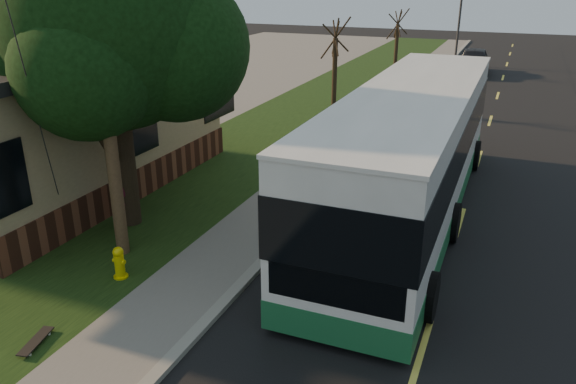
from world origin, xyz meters
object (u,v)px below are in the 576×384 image
object	(u,v)px
dumpster	(103,137)
skateboarder	(120,190)
traffic_signal	(459,20)
bare_tree_far	(397,41)
utility_pole	(100,60)
transit_bus	(411,151)
leafy_tree	(114,25)
skateboard_main	(36,341)
fire_hydrant	(119,263)
distant_car	(474,61)
bare_tree_near	(335,64)

from	to	relation	value
dumpster	skateboarder	bearing A→B (deg)	-46.65
skateboarder	dumpster	bearing A→B (deg)	-6.36
skateboarder	dumpster	size ratio (longest dim) A/B	1.04
traffic_signal	dumpster	world-z (taller)	traffic_signal
skateboarder	bare_tree_far	bearing A→B (deg)	-52.54
utility_pole	transit_bus	distance (m)	8.08
leafy_tree	dumpster	world-z (taller)	leafy_tree
skateboard_main	transit_bus	bearing A→B (deg)	59.14
leafy_tree	traffic_signal	bearing A→B (deg)	81.53
traffic_signal	skateboarder	xyz separation A→B (m)	(-4.87, -31.62, -2.14)
utility_pole	leafy_tree	size ratio (longest dim) A/B	1.16
skateboard_main	dumpster	world-z (taller)	dumpster
fire_hydrant	utility_pole	world-z (taller)	utility_pole
transit_bus	skateboard_main	distance (m)	9.97
bare_tree_far	distant_car	bearing A→B (deg)	8.80
dumpster	skateboard_main	bearing A→B (deg)	-56.65
bare_tree_far	skateboarder	bearing A→B (deg)	-92.83
bare_tree_far	transit_bus	distance (m)	24.76
leafy_tree	skateboard_main	xyz separation A→B (m)	(1.67, -5.20, -5.04)
transit_bus	distant_car	size ratio (longest dim) A/B	2.67
bare_tree_near	bare_tree_far	xyz separation A→B (m)	(0.50, 12.00, -0.15)
traffic_signal	skateboard_main	size ratio (longest dim) A/B	6.06
dumpster	distant_car	size ratio (longest dim) A/B	0.37
bare_tree_near	skateboarder	distance (m)	15.68
bare_tree_near	distant_car	world-z (taller)	bare_tree_near
traffic_signal	distant_car	world-z (taller)	traffic_signal
bare_tree_far	traffic_signal	bearing A→B (deg)	48.81
bare_tree_near	skateboarder	world-z (taller)	bare_tree_near
skateboarder	distant_car	world-z (taller)	skateboarder
distant_car	skateboarder	bearing A→B (deg)	-106.03
utility_pole	skateboard_main	distance (m)	5.78
utility_pole	dumpster	distance (m)	9.25
leafy_tree	bare_tree_far	size ratio (longest dim) A/B	1.94
skateboarder	distant_car	bearing A→B (deg)	-62.41
utility_pole	skateboard_main	size ratio (longest dim) A/B	9.99
fire_hydrant	leafy_tree	size ratio (longest dim) A/B	0.09
traffic_signal	transit_bus	size ratio (longest dim) A/B	0.42
bare_tree_far	distant_car	distance (m)	5.22
skateboarder	leafy_tree	bearing A→B (deg)	-85.61
utility_pole	leafy_tree	bearing A→B (deg)	117.60
traffic_signal	fire_hydrant	bearing A→B (deg)	-95.21
transit_bus	distant_car	distance (m)	24.94
bare_tree_near	skateboard_main	xyz separation A→B (m)	(1.00, -20.55, -2.02)
leafy_tree	fire_hydrant	bearing A→B (deg)	-59.33
bare_tree_near	skateboard_main	size ratio (longest dim) A/B	4.74
fire_hydrant	bare_tree_near	size ratio (longest dim) A/B	0.17
fire_hydrant	utility_pole	size ratio (longest dim) A/B	0.08
skateboarder	skateboard_main	bearing A→B (deg)	151.01
bare_tree_near	bare_tree_far	bearing A→B (deg)	87.61
leafy_tree	skateboarder	world-z (taller)	leafy_tree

